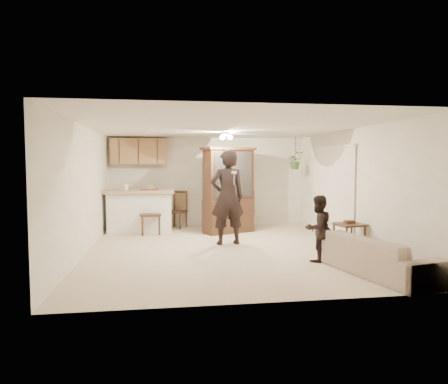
{
  "coord_description": "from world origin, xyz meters",
  "views": [
    {
      "loc": [
        -1.18,
        -8.06,
        1.75
      ],
      "look_at": [
        0.05,
        0.4,
        1.15
      ],
      "focal_mm": 32.0,
      "sensor_mm": 36.0,
      "label": 1
    }
  ],
  "objects": [
    {
      "name": "adult",
      "position": [
        0.14,
        0.49,
        0.9
      ],
      "size": [
        0.71,
        0.51,
        1.8
      ],
      "primitive_type": "imported",
      "rotation": [
        0.0,
        0.0,
        3.27
      ],
      "color": "black",
      "rests_on": "floor"
    },
    {
      "name": "plant_cord",
      "position": [
        2.3,
        2.4,
        2.17
      ],
      "size": [
        0.01,
        0.01,
        0.65
      ],
      "primitive_type": "cylinder",
      "color": "black",
      "rests_on": "ceiling"
    },
    {
      "name": "chair_hutch_left",
      "position": [
        -0.88,
        2.9,
        0.29
      ],
      "size": [
        0.61,
        0.61,
        1.01
      ],
      "rotation": [
        0.0,
        0.0,
        -0.53
      ],
      "color": "#3C2816",
      "rests_on": "floor"
    },
    {
      "name": "wall_left",
      "position": [
        -2.75,
        0.0,
        1.25
      ],
      "size": [
        0.02,
        6.5,
        2.5
      ],
      "primitive_type": "cube",
      "color": "white",
      "rests_on": "ground"
    },
    {
      "name": "wall_front",
      "position": [
        0.0,
        -3.25,
        1.25
      ],
      "size": [
        5.5,
        0.02,
        2.5
      ],
      "primitive_type": "cube",
      "color": "white",
      "rests_on": "ground"
    },
    {
      "name": "breakfast_bar",
      "position": [
        -1.85,
        2.35,
        0.5
      ],
      "size": [
        1.6,
        0.55,
        1.0
      ],
      "primitive_type": "cube",
      "color": "white",
      "rests_on": "floor"
    },
    {
      "name": "hanging_plant",
      "position": [
        2.3,
        2.4,
        1.85
      ],
      "size": [
        0.43,
        0.37,
        0.48
      ],
      "primitive_type": "imported",
      "color": "#275723",
      "rests_on": "ceiling"
    },
    {
      "name": "controller_adult",
      "position": [
        0.21,
        0.01,
        1.58
      ],
      "size": [
        0.08,
        0.18,
        0.06
      ],
      "primitive_type": "cube",
      "rotation": [
        0.0,
        0.0,
        3.27
      ],
      "color": "white",
      "rests_on": "adult"
    },
    {
      "name": "wall_right",
      "position": [
        2.75,
        0.0,
        1.25
      ],
      "size": [
        0.02,
        6.5,
        2.5
      ],
      "primitive_type": "cube",
      "color": "white",
      "rests_on": "ground"
    },
    {
      "name": "wall_back",
      "position": [
        0.0,
        3.25,
        1.25
      ],
      "size": [
        5.5,
        0.02,
        2.5
      ],
      "primitive_type": "cube",
      "color": "white",
      "rests_on": "ground"
    },
    {
      "name": "child",
      "position": [
        1.52,
        -1.28,
        0.68
      ],
      "size": [
        0.81,
        0.74,
        1.35
      ],
      "primitive_type": "imported",
      "rotation": [
        0.0,
        0.0,
        3.57
      ],
      "color": "black",
      "rests_on": "floor"
    },
    {
      "name": "upper_cabinets",
      "position": [
        -1.9,
        3.07,
        2.1
      ],
      "size": [
        1.5,
        0.34,
        0.7
      ],
      "primitive_type": "cube",
      "color": "olive",
      "rests_on": "wall_back"
    },
    {
      "name": "floor",
      "position": [
        0.0,
        0.0,
        0.0
      ],
      "size": [
        6.5,
        6.5,
        0.0
      ],
      "primitive_type": "plane",
      "color": "beige",
      "rests_on": "ground"
    },
    {
      "name": "china_hutch",
      "position": [
        0.4,
        1.97,
        1.07
      ],
      "size": [
        1.47,
        1.03,
        2.17
      ],
      "rotation": [
        0.0,
        0.0,
        0.41
      ],
      "color": "#3C2816",
      "rests_on": "floor"
    },
    {
      "name": "bar_top",
      "position": [
        -1.85,
        2.35,
        1.05
      ],
      "size": [
        1.75,
        0.7,
        0.08
      ],
      "primitive_type": "cube",
      "color": "tan",
      "rests_on": "breakfast_bar"
    },
    {
      "name": "vertical_blinds",
      "position": [
        2.71,
        0.9,
        1.1
      ],
      "size": [
        0.06,
        2.3,
        2.1
      ],
      "primitive_type": null,
      "color": "silver",
      "rests_on": "wall_right"
    },
    {
      "name": "ceiling",
      "position": [
        0.0,
        0.0,
        2.5
      ],
      "size": [
        5.5,
        6.5,
        0.02
      ],
      "primitive_type": "cube",
      "color": "white",
      "rests_on": "wall_back"
    },
    {
      "name": "chair_bar",
      "position": [
        -1.58,
        2.01,
        0.31
      ],
      "size": [
        0.55,
        0.55,
        1.12
      ],
      "rotation": [
        0.0,
        0.0,
        0.13
      ],
      "color": "#3C2816",
      "rests_on": "floor"
    },
    {
      "name": "controller_child",
      "position": [
        1.63,
        -1.53,
        0.73
      ],
      "size": [
        0.07,
        0.11,
        0.03
      ],
      "primitive_type": "cube",
      "rotation": [
        0.0,
        0.0,
        3.57
      ],
      "color": "white",
      "rests_on": "child"
    },
    {
      "name": "chair_hutch_right",
      "position": [
        1.0,
        2.87,
        0.29
      ],
      "size": [
        0.51,
        0.51,
        1.03
      ],
      "rotation": [
        0.0,
        0.0,
        3.28
      ],
      "color": "#3C2816",
      "rests_on": "floor"
    },
    {
      "name": "ceiling_fixture",
      "position": [
        0.2,
        1.2,
        2.4
      ],
      "size": [
        0.36,
        0.36,
        0.2
      ],
      "primitive_type": null,
      "color": "#FFE9BF",
      "rests_on": "ceiling"
    },
    {
      "name": "sofa",
      "position": [
        2.15,
        -2.22,
        0.37
      ],
      "size": [
        1.15,
        1.99,
        0.73
      ],
      "primitive_type": "imported",
      "rotation": [
        0.0,
        0.0,
        1.81
      ],
      "color": "beige",
      "rests_on": "floor"
    },
    {
      "name": "side_table",
      "position": [
        2.41,
        -0.66,
        0.3
      ],
      "size": [
        0.61,
        0.61,
        0.64
      ],
      "rotation": [
        0.0,
        0.0,
        0.18
      ],
      "color": "#3C2816",
      "rests_on": "floor"
    }
  ]
}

